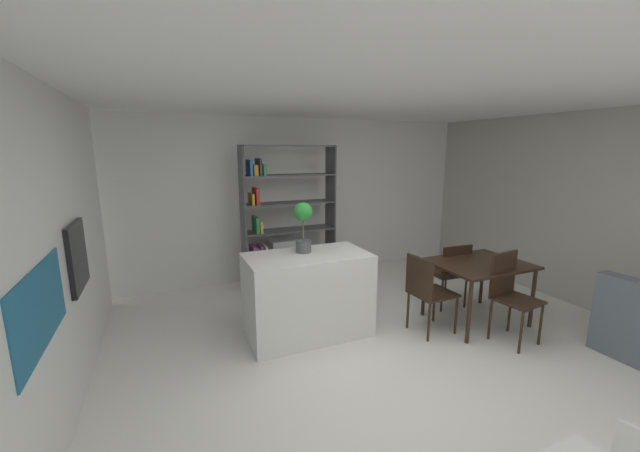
{
  "coord_description": "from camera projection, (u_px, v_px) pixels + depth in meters",
  "views": [
    {
      "loc": [
        -1.82,
        -2.74,
        2.07
      ],
      "look_at": [
        -0.18,
        1.11,
        1.21
      ],
      "focal_mm": 20.93,
      "sensor_mm": 36.0,
      "label": 1
    }
  ],
  "objects": [
    {
      "name": "dining_table",
      "position": [
        479.0,
        268.0,
        4.46
      ],
      "size": [
        1.09,
        0.87,
        0.75
      ],
      "color": "black",
      "rests_on": "ground_plane"
    },
    {
      "name": "back_partition",
      "position": [
        285.0,
        199.0,
        6.01
      ],
      "size": [
        6.53,
        0.06,
        2.56
      ],
      "primitive_type": "cube",
      "color": "silver",
      "rests_on": "ground_plane"
    },
    {
      "name": "built_in_oven",
      "position": [
        77.0,
        256.0,
        3.22
      ],
      "size": [
        0.06,
        0.6,
        0.59
      ],
      "color": "black",
      "rests_on": "ground_plane"
    },
    {
      "name": "ceiling_slab",
      "position": [
        392.0,
        85.0,
        3.07
      ],
      "size": [
        6.53,
        6.01,
        0.06
      ],
      "color": "white",
      "rests_on": "ground_plane"
    },
    {
      "name": "ground_plane",
      "position": [
        382.0,
        368.0,
        3.59
      ],
      "size": [
        8.98,
        8.98,
        0.0
      ],
      "primitive_type": "plane",
      "color": "silver"
    },
    {
      "name": "open_bookshelf",
      "position": [
        282.0,
        223.0,
        5.64
      ],
      "size": [
        1.41,
        0.36,
        2.13
      ],
      "color": "#4C4C51",
      "rests_on": "ground_plane"
    },
    {
      "name": "dining_chair_near",
      "position": [
        510.0,
        289.0,
        4.05
      ],
      "size": [
        0.47,
        0.46,
        0.97
      ],
      "rotation": [
        0.0,
        0.0,
        0.13
      ],
      "color": "black",
      "rests_on": "ground_plane"
    },
    {
      "name": "dining_chair_far",
      "position": [
        450.0,
        269.0,
        4.9
      ],
      "size": [
        0.46,
        0.48,
        0.87
      ],
      "rotation": [
        0.0,
        0.0,
        3.09
      ],
      "color": "black",
      "rests_on": "ground_plane"
    },
    {
      "name": "potted_plant_on_island",
      "position": [
        303.0,
        222.0,
        4.11
      ],
      "size": [
        0.21,
        0.21,
        0.56
      ],
      "color": "#4C4C51",
      "rests_on": "kitchen_island"
    },
    {
      "name": "dining_chair_island_side",
      "position": [
        426.0,
        288.0,
        4.18
      ],
      "size": [
        0.48,
        0.43,
        0.91
      ],
      "rotation": [
        0.0,
        0.0,
        1.62
      ],
      "color": "black",
      "rests_on": "ground_plane"
    },
    {
      "name": "right_partition_gray",
      "position": [
        611.0,
        215.0,
        4.57
      ],
      "size": [
        0.06,
        6.01,
        2.56
      ],
      "primitive_type": "cube",
      "color": "#B2ADA3",
      "rests_on": "ground_plane"
    },
    {
      "name": "cabinet_niche_splashback",
      "position": [
        40.0,
        308.0,
        2.26
      ],
      "size": [
        0.01,
        1.03,
        0.5
      ],
      "color": "#1E6084",
      "rests_on": "ground_plane"
    },
    {
      "name": "kitchen_island",
      "position": [
        308.0,
        295.0,
        4.18
      ],
      "size": [
        1.35,
        0.73,
        0.94
      ],
      "primitive_type": "cube",
      "color": "silver",
      "rests_on": "ground_plane"
    }
  ]
}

